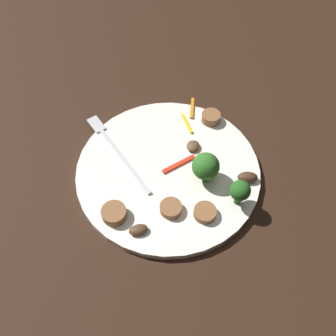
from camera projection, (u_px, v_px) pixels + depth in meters
The scene contains 15 objects.
ground_plane at pixel (168, 173), 0.53m from camera, with size 1.40×1.40×0.00m, color black.
plate at pixel (168, 170), 0.53m from camera, with size 0.28×0.28×0.01m, color white.
fork at pixel (114, 147), 0.54m from camera, with size 0.18×0.06×0.00m.
broccoli_floret_0 at pixel (240, 191), 0.47m from camera, with size 0.03×0.03×0.05m.
broccoli_floret_1 at pixel (206, 167), 0.49m from camera, with size 0.04×0.04×0.05m.
sausage_slice_0 at pixel (211, 117), 0.57m from camera, with size 0.03×0.03×0.01m, color brown.
sausage_slice_1 at pixel (205, 212), 0.47m from camera, with size 0.03×0.03×0.01m, color brown.
sausage_slice_2 at pixel (114, 213), 0.47m from camera, with size 0.03×0.03×0.01m, color brown.
sausage_slice_3 at pixel (171, 208), 0.48m from camera, with size 0.03×0.03×0.01m, color brown.
mushroom_0 at pixel (138, 230), 0.46m from camera, with size 0.03×0.02×0.01m, color #4C331E.
mushroom_1 at pixel (193, 146), 0.54m from camera, with size 0.02×0.02×0.01m, color brown.
mushroom_2 at pixel (248, 177), 0.51m from camera, with size 0.03×0.02×0.01m, color #422B19.
pepper_strip_0 at pixel (187, 123), 0.57m from camera, with size 0.04×0.00×0.00m, color yellow.
pepper_strip_1 at pixel (178, 163), 0.53m from camera, with size 0.06×0.01×0.00m, color red.
pepper_strip_3 at pixel (192, 108), 0.59m from camera, with size 0.05×0.01×0.00m, color orange.
Camera 1 is at (-0.28, 0.10, 0.44)m, focal length 36.95 mm.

